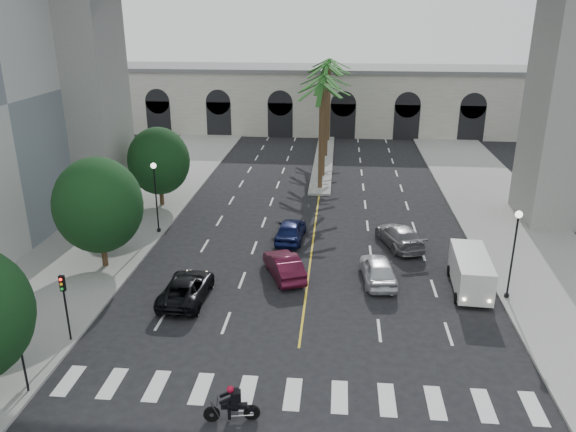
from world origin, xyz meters
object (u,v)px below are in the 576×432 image
object	(u,v)px
traffic_signal_near	(19,343)
car_a	(378,269)
lamp_post_left_far	(156,192)
lamp_post_right	(514,247)
car_c	(186,288)
car_d	(400,236)
cargo_van	(471,272)
motorcycle_rider	(233,405)
pedestrian_b	(13,291)
car_e	(291,230)
traffic_signal_far	(64,297)
car_b	(284,265)

from	to	relation	value
traffic_signal_near	car_a	bearing A→B (deg)	37.98
lamp_post_left_far	lamp_post_right	size ratio (longest dim) A/B	1.00
traffic_signal_near	car_c	distance (m)	10.14
lamp_post_right	car_d	world-z (taller)	lamp_post_right
cargo_van	motorcycle_rider	bearing A→B (deg)	-130.20
lamp_post_right	pedestrian_b	size ratio (longest dim) A/B	3.07
car_e	pedestrian_b	world-z (taller)	pedestrian_b
lamp_post_right	traffic_signal_far	bearing A→B (deg)	-164.02
car_b	traffic_signal_near	bearing A→B (deg)	29.32
traffic_signal_far	cargo_van	bearing A→B (deg)	19.67
car_d	pedestrian_b	distance (m)	24.45
traffic_signal_near	car_b	size ratio (longest dim) A/B	0.80
lamp_post_left_far	cargo_van	world-z (taller)	lamp_post_left_far
traffic_signal_near	traffic_signal_far	xyz separation A→B (m)	(0.00, 4.00, 0.00)
car_d	car_e	xyz separation A→B (m)	(-7.65, 0.32, 0.03)
lamp_post_right	car_c	world-z (taller)	lamp_post_right
traffic_signal_near	traffic_signal_far	distance (m)	4.00
traffic_signal_far	car_a	world-z (taller)	traffic_signal_far
car_b	cargo_van	xyz separation A→B (m)	(11.00, -0.80, 0.46)
lamp_post_right	traffic_signal_far	world-z (taller)	lamp_post_right
car_a	pedestrian_b	distance (m)	20.78
lamp_post_left_far	motorcycle_rider	bearing A→B (deg)	-64.61
traffic_signal_near	car_e	bearing A→B (deg)	61.83
lamp_post_left_far	traffic_signal_near	xyz separation A→B (m)	(0.10, -18.50, -0.71)
pedestrian_b	cargo_van	bearing A→B (deg)	49.50
lamp_post_left_far	car_b	world-z (taller)	lamp_post_left_far
car_c	lamp_post_right	bearing A→B (deg)	-173.54
car_c	car_e	bearing A→B (deg)	-117.66
car_a	car_e	bearing A→B (deg)	-51.65
lamp_post_right	traffic_signal_far	size ratio (longest dim) A/B	1.47
car_a	cargo_van	bearing A→B (deg)	166.75
lamp_post_left_far	traffic_signal_far	world-z (taller)	lamp_post_left_far
lamp_post_right	car_a	xyz separation A→B (m)	(-7.18, 1.61, -2.43)
traffic_signal_far	motorcycle_rider	size ratio (longest dim) A/B	1.62
car_a	cargo_van	distance (m)	5.34
car_c	lamp_post_left_far	bearing A→B (deg)	-62.81
traffic_signal_far	traffic_signal_near	bearing A→B (deg)	-90.00
lamp_post_left_far	motorcycle_rider	size ratio (longest dim) A/B	2.38
car_b	car_a	bearing A→B (deg)	156.82
car_c	cargo_van	size ratio (longest dim) A/B	0.97
lamp_post_right	pedestrian_b	bearing A→B (deg)	-172.79
lamp_post_left_far	traffic_signal_near	distance (m)	18.51
traffic_signal_near	pedestrian_b	world-z (taller)	traffic_signal_near
lamp_post_right	car_b	world-z (taller)	lamp_post_right
traffic_signal_near	cargo_van	distance (m)	23.77
car_a	car_c	distance (m)	11.41
car_c	car_e	xyz separation A→B (m)	(5.11, 9.23, 0.08)
cargo_van	lamp_post_left_far	bearing A→B (deg)	164.83
motorcycle_rider	lamp_post_left_far	bearing A→B (deg)	106.61
lamp_post_right	car_e	bearing A→B (deg)	149.74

